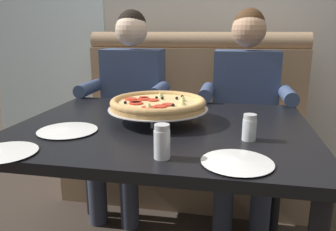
{
  "coord_description": "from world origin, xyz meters",
  "views": [
    {
      "loc": [
        0.29,
        -1.34,
        1.14
      ],
      "look_at": [
        0.01,
        0.08,
        0.77
      ],
      "focal_mm": 35.14,
      "sensor_mm": 36.0,
      "label": 1
    }
  ],
  "objects_px": {
    "shaker_parmesan": "(249,129)",
    "plate_near_left": "(67,129)",
    "dining_table": "(162,143)",
    "diner_left": "(129,98)",
    "plate_near_right": "(4,151)",
    "booth_bench": "(190,134)",
    "plate_far_side": "(237,160)",
    "diner_right": "(245,102)",
    "shaker_oregano": "(162,144)",
    "patio_chair": "(82,89)",
    "pizza": "(158,104)"
  },
  "relations": [
    {
      "from": "diner_right",
      "to": "plate_far_side",
      "type": "bearing_deg",
      "value": -93.05
    },
    {
      "from": "dining_table",
      "to": "diner_right",
      "type": "height_order",
      "value": "diner_right"
    },
    {
      "from": "booth_bench",
      "to": "shaker_parmesan",
      "type": "xyz_separation_m",
      "value": [
        0.36,
        -1.1,
        0.39
      ]
    },
    {
      "from": "plate_near_left",
      "to": "patio_chair",
      "type": "distance_m",
      "value": 2.32
    },
    {
      "from": "patio_chair",
      "to": "diner_left",
      "type": "bearing_deg",
      "value": -52.67
    },
    {
      "from": "booth_bench",
      "to": "pizza",
      "type": "bearing_deg",
      "value": -91.96
    },
    {
      "from": "shaker_parmesan",
      "to": "booth_bench",
      "type": "bearing_deg",
      "value": 108.08
    },
    {
      "from": "pizza",
      "to": "plate_far_side",
      "type": "relative_size",
      "value": 1.99
    },
    {
      "from": "booth_bench",
      "to": "shaker_oregano",
      "type": "xyz_separation_m",
      "value": [
        0.08,
        -1.34,
        0.4
      ]
    },
    {
      "from": "booth_bench",
      "to": "shaker_oregano",
      "type": "bearing_deg",
      "value": -86.57
    },
    {
      "from": "dining_table",
      "to": "shaker_parmesan",
      "type": "relative_size",
      "value": 12.66
    },
    {
      "from": "shaker_parmesan",
      "to": "plate_far_side",
      "type": "relative_size",
      "value": 0.44
    },
    {
      "from": "shaker_oregano",
      "to": "pizza",
      "type": "bearing_deg",
      "value": 104.42
    },
    {
      "from": "plate_far_side",
      "to": "diner_right",
      "type": "bearing_deg",
      "value": 86.95
    },
    {
      "from": "diner_left",
      "to": "plate_near_right",
      "type": "bearing_deg",
      "value": -93.52
    },
    {
      "from": "patio_chair",
      "to": "pizza",
      "type": "bearing_deg",
      "value": -55.61
    },
    {
      "from": "diner_right",
      "to": "plate_far_side",
      "type": "height_order",
      "value": "diner_right"
    },
    {
      "from": "booth_bench",
      "to": "plate_near_left",
      "type": "relative_size",
      "value": 6.91
    },
    {
      "from": "shaker_oregano",
      "to": "dining_table",
      "type": "bearing_deg",
      "value": 102.08
    },
    {
      "from": "diner_right",
      "to": "dining_table",
      "type": "bearing_deg",
      "value": -118.11
    },
    {
      "from": "shaker_parmesan",
      "to": "patio_chair",
      "type": "bearing_deg",
      "value": 128.96
    },
    {
      "from": "patio_chair",
      "to": "plate_near_right",
      "type": "bearing_deg",
      "value": -69.86
    },
    {
      "from": "shaker_oregano",
      "to": "patio_chair",
      "type": "xyz_separation_m",
      "value": [
        -1.39,
        2.3,
        -0.27
      ]
    },
    {
      "from": "pizza",
      "to": "plate_near_right",
      "type": "xyz_separation_m",
      "value": [
        -0.41,
        -0.5,
        -0.07
      ]
    },
    {
      "from": "pizza",
      "to": "plate_near_right",
      "type": "height_order",
      "value": "pizza"
    },
    {
      "from": "diner_left",
      "to": "shaker_oregano",
      "type": "bearing_deg",
      "value": -67.11
    },
    {
      "from": "dining_table",
      "to": "plate_near_left",
      "type": "bearing_deg",
      "value": -154.41
    },
    {
      "from": "plate_near_left",
      "to": "diner_right",
      "type": "bearing_deg",
      "value": 50.02
    },
    {
      "from": "patio_chair",
      "to": "booth_bench",
      "type": "bearing_deg",
      "value": -36.31
    },
    {
      "from": "diner_left",
      "to": "plate_near_right",
      "type": "relative_size",
      "value": 5.87
    },
    {
      "from": "booth_bench",
      "to": "shaker_parmesan",
      "type": "relative_size",
      "value": 16.7
    },
    {
      "from": "plate_near_left",
      "to": "plate_near_right",
      "type": "xyz_separation_m",
      "value": [
        -0.09,
        -0.27,
        0.0
      ]
    },
    {
      "from": "shaker_oregano",
      "to": "shaker_parmesan",
      "type": "bearing_deg",
      "value": 40.3
    },
    {
      "from": "diner_right",
      "to": "shaker_parmesan",
      "type": "height_order",
      "value": "diner_right"
    },
    {
      "from": "diner_right",
      "to": "plate_near_left",
      "type": "distance_m",
      "value": 1.14
    },
    {
      "from": "diner_left",
      "to": "pizza",
      "type": "height_order",
      "value": "diner_left"
    },
    {
      "from": "booth_bench",
      "to": "shaker_parmesan",
      "type": "bearing_deg",
      "value": -71.92
    },
    {
      "from": "booth_bench",
      "to": "patio_chair",
      "type": "relative_size",
      "value": 1.93
    },
    {
      "from": "diner_right",
      "to": "patio_chair",
      "type": "xyz_separation_m",
      "value": [
        -1.68,
        1.23,
        -0.19
      ]
    },
    {
      "from": "plate_near_right",
      "to": "plate_near_left",
      "type": "bearing_deg",
      "value": 71.91
    },
    {
      "from": "plate_near_left",
      "to": "plate_far_side",
      "type": "distance_m",
      "value": 0.7
    },
    {
      "from": "diner_left",
      "to": "booth_bench",
      "type": "bearing_deg",
      "value": 35.51
    },
    {
      "from": "dining_table",
      "to": "diner_left",
      "type": "distance_m",
      "value": 0.79
    },
    {
      "from": "diner_right",
      "to": "shaker_oregano",
      "type": "height_order",
      "value": "diner_right"
    },
    {
      "from": "dining_table",
      "to": "plate_near_left",
      "type": "relative_size",
      "value": 5.24
    },
    {
      "from": "dining_table",
      "to": "plate_far_side",
      "type": "distance_m",
      "value": 0.5
    },
    {
      "from": "shaker_parmesan",
      "to": "plate_near_left",
      "type": "height_order",
      "value": "shaker_parmesan"
    },
    {
      "from": "pizza",
      "to": "plate_far_side",
      "type": "distance_m",
      "value": 0.56
    },
    {
      "from": "booth_bench",
      "to": "plate_near_right",
      "type": "relative_size",
      "value": 7.65
    },
    {
      "from": "pizza",
      "to": "plate_near_left",
      "type": "xyz_separation_m",
      "value": [
        -0.32,
        -0.23,
        -0.07
      ]
    }
  ]
}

